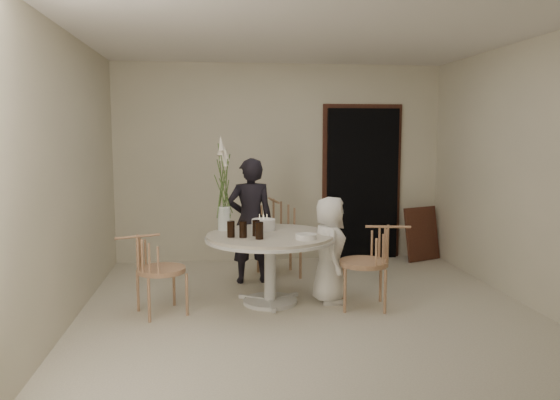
{
  "coord_description": "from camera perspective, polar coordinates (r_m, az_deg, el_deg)",
  "views": [
    {
      "loc": [
        -0.91,
        -5.23,
        1.75
      ],
      "look_at": [
        -0.24,
        0.3,
        1.07
      ],
      "focal_mm": 35.0,
      "sensor_mm": 36.0,
      "label": 1
    }
  ],
  "objects": [
    {
      "name": "boy",
      "position": [
        5.71,
        5.21,
        -5.2
      ],
      "size": [
        0.41,
        0.58,
        1.11
      ],
      "primitive_type": "imported",
      "rotation": [
        0.0,
        0.0,
        1.47
      ],
      "color": "white",
      "rests_on": "ground"
    },
    {
      "name": "door_trim",
      "position": [
        7.77,
        8.51,
        2.12
      ],
      "size": [
        1.12,
        0.03,
        2.22
      ],
      "primitive_type": "cube",
      "color": "#522C1C",
      "rests_on": "ground"
    },
    {
      "name": "cola_tumbler_c",
      "position": [
        5.44,
        -5.15,
        -3.06
      ],
      "size": [
        0.1,
        0.1,
        0.16
      ],
      "primitive_type": "cylinder",
      "rotation": [
        0.0,
        0.0,
        -0.32
      ],
      "color": "black",
      "rests_on": "table"
    },
    {
      "name": "chair_left",
      "position": [
        5.41,
        -13.45,
        -6.39
      ],
      "size": [
        0.58,
        0.57,
        0.81
      ],
      "rotation": [
        0.0,
        0.0,
        1.98
      ],
      "color": "tan",
      "rests_on": "ground"
    },
    {
      "name": "table",
      "position": [
        5.63,
        -1.04,
        -4.72
      ],
      "size": [
        1.33,
        1.33,
        0.73
      ],
      "color": "silver",
      "rests_on": "ground"
    },
    {
      "name": "cola_tumbler_d",
      "position": [
        5.5,
        -2.52,
        -2.95
      ],
      "size": [
        0.09,
        0.09,
        0.16
      ],
      "primitive_type": "cylinder",
      "rotation": [
        0.0,
        0.0,
        0.24
      ],
      "color": "black",
      "rests_on": "table"
    },
    {
      "name": "chair_right",
      "position": [
        5.59,
        9.99,
        -5.59
      ],
      "size": [
        0.56,
        0.53,
        0.85
      ],
      "rotation": [
        0.0,
        0.0,
        -1.76
      ],
      "color": "tan",
      "rests_on": "ground"
    },
    {
      "name": "flower_vase",
      "position": [
        5.81,
        -5.91,
        1.22
      ],
      "size": [
        0.14,
        0.14,
        1.01
      ],
      "rotation": [
        0.0,
        0.0,
        0.21
      ],
      "color": "silver",
      "rests_on": "table"
    },
    {
      "name": "birthday_cake",
      "position": [
        5.81,
        -1.74,
        -2.59
      ],
      "size": [
        0.25,
        0.25,
        0.17
      ],
      "rotation": [
        0.0,
        0.0,
        0.21
      ],
      "color": "white",
      "rests_on": "table"
    },
    {
      "name": "picture_frame",
      "position": [
        7.85,
        14.61,
        -3.43
      ],
      "size": [
        0.58,
        0.37,
        0.74
      ],
      "primitive_type": "cube",
      "rotation": [
        -0.17,
        0.0,
        0.4
      ],
      "color": "#522C1C",
      "rests_on": "ground"
    },
    {
      "name": "cola_tumbler_b",
      "position": [
        5.33,
        -2.17,
        -3.21
      ],
      "size": [
        0.08,
        0.08,
        0.17
      ],
      "primitive_type": "cylinder",
      "rotation": [
        0.0,
        0.0,
        0.01
      ],
      "color": "black",
      "rests_on": "table"
    },
    {
      "name": "cola_tumbler_a",
      "position": [
        5.41,
        -3.88,
        -3.08
      ],
      "size": [
        0.09,
        0.09,
        0.17
      ],
      "primitive_type": "cylinder",
      "rotation": [
        0.0,
        0.0,
        0.22
      ],
      "color": "black",
      "rests_on": "table"
    },
    {
      "name": "doorway",
      "position": [
        7.73,
        8.58,
        1.65
      ],
      "size": [
        1.0,
        0.1,
        2.1
      ],
      "primitive_type": "cube",
      "color": "black",
      "rests_on": "ground"
    },
    {
      "name": "girl",
      "position": [
        6.42,
        -3.11,
        -2.18
      ],
      "size": [
        0.56,
        0.39,
        1.47
      ],
      "primitive_type": "imported",
      "rotation": [
        0.0,
        0.0,
        3.21
      ],
      "color": "black",
      "rests_on": "ground"
    },
    {
      "name": "chair_far",
      "position": [
        6.85,
        -0.41,
        -2.72
      ],
      "size": [
        0.57,
        0.6,
        0.93
      ],
      "rotation": [
        0.0,
        0.0,
        0.15
      ],
      "color": "tan",
      "rests_on": "ground"
    },
    {
      "name": "ground",
      "position": [
        5.59,
        2.88,
        -11.34
      ],
      "size": [
        4.5,
        4.5,
        0.0
      ],
      "primitive_type": "plane",
      "color": "beige",
      "rests_on": "ground"
    },
    {
      "name": "room_shell",
      "position": [
        5.31,
        2.99,
        5.49
      ],
      "size": [
        4.5,
        4.5,
        4.5
      ],
      "color": "white",
      "rests_on": "ground"
    },
    {
      "name": "plate_stack",
      "position": [
        5.34,
        2.73,
        -3.84
      ],
      "size": [
        0.27,
        0.27,
        0.05
      ],
      "primitive_type": "cylinder",
      "rotation": [
        0.0,
        0.0,
        -0.44
      ],
      "color": "white",
      "rests_on": "table"
    }
  ]
}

